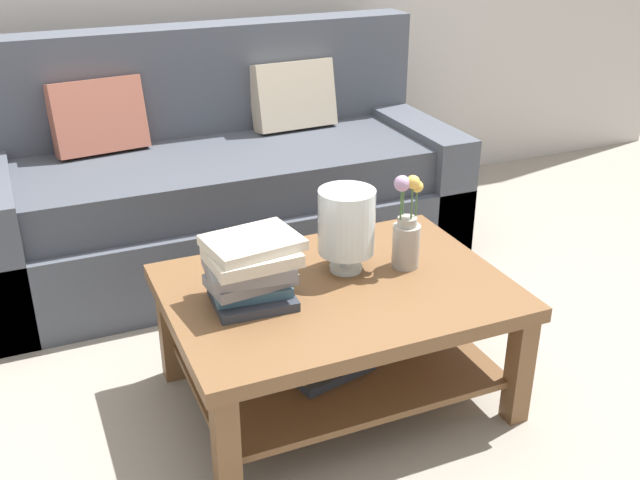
{
  "coord_description": "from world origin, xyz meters",
  "views": [
    {
      "loc": [
        -0.91,
        -2.23,
        1.64
      ],
      "look_at": [
        0.0,
        -0.1,
        0.55
      ],
      "focal_mm": 42.26,
      "sensor_mm": 36.0,
      "label": 1
    }
  ],
  "objects_px": {
    "couch": "(219,186)",
    "flower_pitcher": "(406,232)",
    "coffee_table": "(337,318)",
    "glass_hurricane_vase": "(346,223)",
    "book_stack_main": "(251,269)"
  },
  "relations": [
    {
      "from": "coffee_table",
      "to": "book_stack_main",
      "type": "distance_m",
      "value": 0.37
    },
    {
      "from": "glass_hurricane_vase",
      "to": "book_stack_main",
      "type": "bearing_deg",
      "value": -168.09
    },
    {
      "from": "coffee_table",
      "to": "flower_pitcher",
      "type": "distance_m",
      "value": 0.38
    },
    {
      "from": "couch",
      "to": "flower_pitcher",
      "type": "xyz_separation_m",
      "value": [
        0.32,
        -1.2,
        0.21
      ]
    },
    {
      "from": "coffee_table",
      "to": "glass_hurricane_vase",
      "type": "bearing_deg",
      "value": 50.78
    },
    {
      "from": "coffee_table",
      "to": "flower_pitcher",
      "type": "xyz_separation_m",
      "value": [
        0.27,
        0.04,
        0.26
      ]
    },
    {
      "from": "coffee_table",
      "to": "glass_hurricane_vase",
      "type": "relative_size",
      "value": 3.82
    },
    {
      "from": "couch",
      "to": "glass_hurricane_vase",
      "type": "height_order",
      "value": "couch"
    },
    {
      "from": "book_stack_main",
      "to": "flower_pitcher",
      "type": "distance_m",
      "value": 0.56
    },
    {
      "from": "coffee_table",
      "to": "glass_hurricane_vase",
      "type": "height_order",
      "value": "glass_hurricane_vase"
    },
    {
      "from": "couch",
      "to": "coffee_table",
      "type": "height_order",
      "value": "couch"
    },
    {
      "from": "couch",
      "to": "flower_pitcher",
      "type": "distance_m",
      "value": 1.26
    },
    {
      "from": "coffee_table",
      "to": "book_stack_main",
      "type": "relative_size",
      "value": 3.57
    },
    {
      "from": "glass_hurricane_vase",
      "to": "couch",
      "type": "bearing_deg",
      "value": 96.03
    },
    {
      "from": "coffee_table",
      "to": "flower_pitcher",
      "type": "height_order",
      "value": "flower_pitcher"
    }
  ]
}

